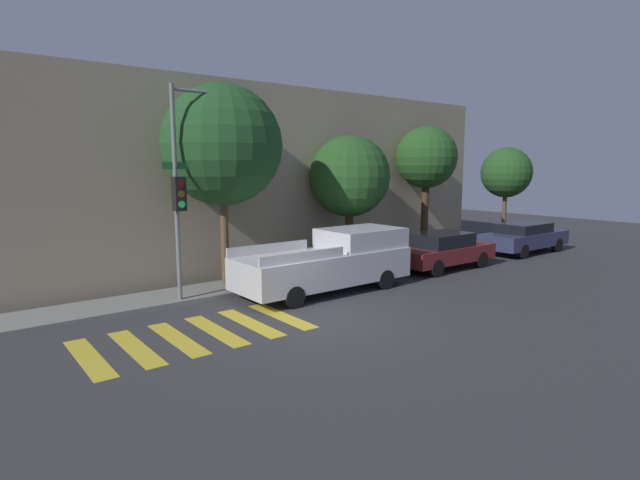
{
  "coord_description": "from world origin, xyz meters",
  "views": [
    {
      "loc": [
        -7.18,
        -9.47,
        3.77
      ],
      "look_at": [
        1.84,
        2.1,
        1.6
      ],
      "focal_mm": 28.0,
      "sensor_mm": 36.0,
      "label": 1
    }
  ],
  "objects_px": {
    "traffic_light_pole": "(188,170)",
    "tree_midblock": "(350,177)",
    "sedan_middle": "(524,237)",
    "tree_behind_truck": "(506,173)",
    "sedan_near_corner": "(442,250)",
    "tree_far_end": "(426,158)",
    "pickup_truck": "(331,261)",
    "tree_near_corner": "(222,145)"
  },
  "relations": [
    {
      "from": "traffic_light_pole",
      "to": "tree_midblock",
      "type": "relative_size",
      "value": 1.21
    },
    {
      "from": "sedan_middle",
      "to": "tree_behind_truck",
      "type": "distance_m",
      "value": 3.96
    },
    {
      "from": "sedan_middle",
      "to": "tree_behind_truck",
      "type": "xyz_separation_m",
      "value": [
        1.85,
        2.17,
        2.75
      ]
    },
    {
      "from": "sedan_near_corner",
      "to": "sedan_middle",
      "type": "xyz_separation_m",
      "value": [
        5.64,
        0.0,
        0.0
      ]
    },
    {
      "from": "sedan_near_corner",
      "to": "tree_far_end",
      "type": "xyz_separation_m",
      "value": [
        1.53,
        2.17,
        3.39
      ]
    },
    {
      "from": "pickup_truck",
      "to": "tree_far_end",
      "type": "relative_size",
      "value": 1.02
    },
    {
      "from": "traffic_light_pole",
      "to": "sedan_near_corner",
      "type": "distance_m",
      "value": 9.78
    },
    {
      "from": "sedan_near_corner",
      "to": "tree_midblock",
      "type": "xyz_separation_m",
      "value": [
        -2.67,
        2.17,
        2.69
      ]
    },
    {
      "from": "traffic_light_pole",
      "to": "tree_behind_truck",
      "type": "xyz_separation_m",
      "value": [
        16.71,
        0.89,
        -0.22
      ]
    },
    {
      "from": "sedan_middle",
      "to": "tree_midblock",
      "type": "distance_m",
      "value": 9.0
    },
    {
      "from": "sedan_near_corner",
      "to": "tree_behind_truck",
      "type": "xyz_separation_m",
      "value": [
        7.49,
        2.17,
        2.75
      ]
    },
    {
      "from": "sedan_near_corner",
      "to": "tree_midblock",
      "type": "height_order",
      "value": "tree_midblock"
    },
    {
      "from": "sedan_near_corner",
      "to": "sedan_middle",
      "type": "bearing_deg",
      "value": 0.0
    },
    {
      "from": "traffic_light_pole",
      "to": "sedan_near_corner",
      "type": "relative_size",
      "value": 1.41
    },
    {
      "from": "pickup_truck",
      "to": "tree_far_end",
      "type": "distance_m",
      "value": 7.84
    },
    {
      "from": "tree_far_end",
      "to": "sedan_middle",
      "type": "bearing_deg",
      "value": -27.83
    },
    {
      "from": "tree_near_corner",
      "to": "tree_far_end",
      "type": "relative_size",
      "value": 1.15
    },
    {
      "from": "sedan_near_corner",
      "to": "sedan_middle",
      "type": "height_order",
      "value": "sedan_near_corner"
    },
    {
      "from": "tree_midblock",
      "to": "pickup_truck",
      "type": "bearing_deg",
      "value": -140.42
    },
    {
      "from": "tree_near_corner",
      "to": "tree_midblock",
      "type": "height_order",
      "value": "tree_near_corner"
    },
    {
      "from": "sedan_near_corner",
      "to": "tree_far_end",
      "type": "bearing_deg",
      "value": 54.67
    },
    {
      "from": "tree_far_end",
      "to": "tree_behind_truck",
      "type": "relative_size",
      "value": 1.15
    },
    {
      "from": "sedan_middle",
      "to": "tree_midblock",
      "type": "height_order",
      "value": "tree_midblock"
    },
    {
      "from": "sedan_near_corner",
      "to": "tree_far_end",
      "type": "relative_size",
      "value": 0.78
    },
    {
      "from": "traffic_light_pole",
      "to": "tree_midblock",
      "type": "height_order",
      "value": "traffic_light_pole"
    },
    {
      "from": "tree_far_end",
      "to": "pickup_truck",
      "type": "bearing_deg",
      "value": -162.4
    },
    {
      "from": "traffic_light_pole",
      "to": "sedan_near_corner",
      "type": "height_order",
      "value": "traffic_light_pole"
    },
    {
      "from": "sedan_middle",
      "to": "tree_behind_truck",
      "type": "bearing_deg",
      "value": 49.48
    },
    {
      "from": "traffic_light_pole",
      "to": "tree_far_end",
      "type": "relative_size",
      "value": 1.09
    },
    {
      "from": "tree_near_corner",
      "to": "tree_far_end",
      "type": "bearing_deg",
      "value": 0.0
    },
    {
      "from": "sedan_near_corner",
      "to": "tree_near_corner",
      "type": "bearing_deg",
      "value": 164.38
    },
    {
      "from": "tree_midblock",
      "to": "sedan_middle",
      "type": "bearing_deg",
      "value": -14.61
    },
    {
      "from": "tree_far_end",
      "to": "tree_near_corner",
      "type": "bearing_deg",
      "value": 180.0
    },
    {
      "from": "tree_near_corner",
      "to": "tree_far_end",
      "type": "xyz_separation_m",
      "value": [
        9.28,
        0.0,
        -0.29
      ]
    },
    {
      "from": "sedan_near_corner",
      "to": "traffic_light_pole",
      "type": "bearing_deg",
      "value": 172.15
    },
    {
      "from": "sedan_middle",
      "to": "sedan_near_corner",
      "type": "bearing_deg",
      "value": -180.0
    },
    {
      "from": "traffic_light_pole",
      "to": "tree_behind_truck",
      "type": "bearing_deg",
      "value": 3.06
    },
    {
      "from": "tree_near_corner",
      "to": "tree_midblock",
      "type": "relative_size",
      "value": 1.27
    },
    {
      "from": "pickup_truck",
      "to": "sedan_middle",
      "type": "height_order",
      "value": "pickup_truck"
    },
    {
      "from": "traffic_light_pole",
      "to": "tree_midblock",
      "type": "xyz_separation_m",
      "value": [
        6.55,
        0.89,
        -0.28
      ]
    },
    {
      "from": "sedan_near_corner",
      "to": "tree_near_corner",
      "type": "relative_size",
      "value": 0.68
    },
    {
      "from": "pickup_truck",
      "to": "tree_midblock",
      "type": "relative_size",
      "value": 1.13
    }
  ]
}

